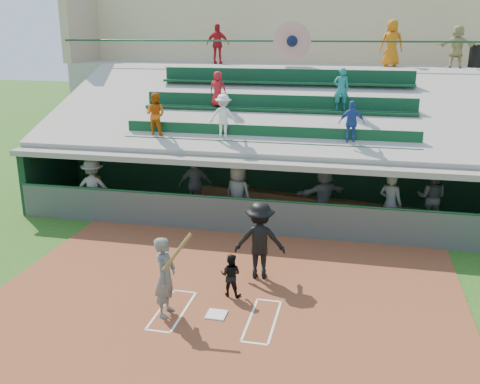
% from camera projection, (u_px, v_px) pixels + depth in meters
% --- Properties ---
extents(ground, '(100.00, 100.00, 0.00)m').
position_uv_depth(ground, '(216.00, 316.00, 11.76)').
color(ground, '#244E16').
rests_on(ground, ground).
extents(dirt_slab, '(11.00, 9.00, 0.02)m').
position_uv_depth(dirt_slab, '(222.00, 305.00, 12.23)').
color(dirt_slab, brown).
rests_on(dirt_slab, ground).
extents(home_plate, '(0.43, 0.43, 0.03)m').
position_uv_depth(home_plate, '(216.00, 314.00, 11.75)').
color(home_plate, silver).
rests_on(home_plate, dirt_slab).
extents(batters_box_chalk, '(2.65, 1.85, 0.01)m').
position_uv_depth(batters_box_chalk, '(216.00, 315.00, 11.76)').
color(batters_box_chalk, white).
rests_on(batters_box_chalk, dirt_slab).
extents(dugout_floor, '(16.00, 3.50, 0.04)m').
position_uv_depth(dugout_floor, '(268.00, 215.00, 18.06)').
color(dugout_floor, '#98978A').
rests_on(dugout_floor, ground).
extents(concourse_slab, '(20.00, 3.00, 4.60)m').
position_uv_depth(concourse_slab, '(294.00, 118.00, 23.70)').
color(concourse_slab, gray).
rests_on(concourse_slab, ground).
extents(grandstand, '(20.40, 10.40, 7.80)m').
position_uv_depth(grandstand, '(285.00, 130.00, 20.92)').
color(grandstand, '#4A4F4A').
rests_on(grandstand, ground).
extents(batter_at_plate, '(0.85, 0.75, 1.95)m').
position_uv_depth(batter_at_plate, '(165.00, 276.00, 11.55)').
color(batter_at_plate, '#545652').
rests_on(batter_at_plate, dirt_slab).
extents(catcher, '(0.53, 0.43, 1.04)m').
position_uv_depth(catcher, '(231.00, 275.00, 12.50)').
color(catcher, black).
rests_on(catcher, dirt_slab).
extents(home_umpire, '(1.37, 0.91, 1.98)m').
position_uv_depth(home_umpire, '(260.00, 240.00, 13.32)').
color(home_umpire, black).
rests_on(home_umpire, dirt_slab).
extents(dugout_bench, '(13.98, 3.08, 0.42)m').
position_uv_depth(dugout_bench, '(278.00, 199.00, 19.09)').
color(dugout_bench, '#986137').
rests_on(dugout_bench, dugout_floor).
extents(white_table, '(1.00, 0.90, 0.72)m').
position_uv_depth(white_table, '(95.00, 200.00, 18.46)').
color(white_table, white).
rests_on(white_table, dugout_floor).
extents(water_cooler, '(0.44, 0.44, 0.44)m').
position_uv_depth(water_cooler, '(94.00, 183.00, 18.36)').
color(water_cooler, '#D6660C').
rests_on(water_cooler, white_table).
extents(dugout_player_a, '(1.42, 1.02, 1.99)m').
position_uv_depth(dugout_player_a, '(93.00, 188.00, 17.62)').
color(dugout_player_a, '#5E615B').
rests_on(dugout_player_a, dugout_floor).
extents(dugout_player_b, '(1.20, 0.72, 1.92)m').
position_uv_depth(dugout_player_b, '(196.00, 185.00, 18.08)').
color(dugout_player_b, '#555752').
rests_on(dugout_player_b, dugout_floor).
extents(dugout_player_c, '(1.14, 0.98, 1.97)m').
position_uv_depth(dugout_player_c, '(238.00, 194.00, 16.97)').
color(dugout_player_c, '#585A55').
rests_on(dugout_player_c, dugout_floor).
extents(dugout_player_d, '(1.78, 1.44, 1.90)m').
position_uv_depth(dugout_player_d, '(323.00, 195.00, 17.05)').
color(dugout_player_d, '#5E605B').
rests_on(dugout_player_d, dugout_floor).
extents(dugout_player_e, '(0.85, 0.76, 1.97)m').
position_uv_depth(dugout_player_e, '(390.00, 204.00, 16.02)').
color(dugout_player_e, '#555752').
rests_on(dugout_player_e, dugout_floor).
extents(dugout_player_f, '(1.03, 0.88, 1.86)m').
position_uv_depth(dugout_player_f, '(431.00, 197.00, 16.85)').
color(dugout_player_f, '#545752').
rests_on(dugout_player_f, dugout_floor).
extents(trash_bin, '(0.58, 0.58, 0.88)m').
position_uv_depth(trash_bin, '(477.00, 56.00, 21.09)').
color(trash_bin, black).
rests_on(trash_bin, concourse_slab).
extents(concourse_staff_a, '(1.01, 0.46, 1.69)m').
position_uv_depth(concourse_staff_a, '(218.00, 44.00, 23.17)').
color(concourse_staff_a, red).
rests_on(concourse_staff_a, concourse_slab).
extents(concourse_staff_b, '(0.93, 0.63, 1.84)m').
position_uv_depth(concourse_staff_b, '(392.00, 43.00, 21.36)').
color(concourse_staff_b, '#C4600B').
rests_on(concourse_staff_b, concourse_slab).
extents(concourse_staff_c, '(1.53, 0.53, 1.63)m').
position_uv_depth(concourse_staff_c, '(457.00, 46.00, 20.63)').
color(concourse_staff_c, tan).
rests_on(concourse_staff_c, concourse_slab).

